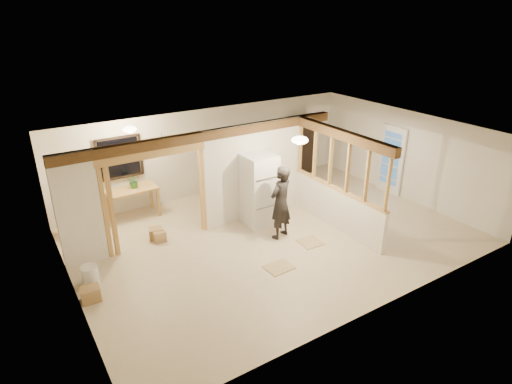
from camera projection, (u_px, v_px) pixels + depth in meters
floor at (273, 236)px, 10.33m from camera, size 9.00×6.50×0.01m
ceiling at (275, 136)px, 9.33m from camera, size 9.00×6.50×0.01m
wall_back at (210, 151)px, 12.35m from camera, size 9.00×0.01×2.50m
wall_front at (382, 251)px, 7.32m from camera, size 9.00×0.01×2.50m
wall_left at (66, 241)px, 7.62m from camera, size 0.01×6.50×2.50m
wall_right at (405, 155)px, 12.04m from camera, size 0.01×6.50×2.50m
partition_left_stub at (79, 210)px, 8.77m from camera, size 0.90×0.12×2.50m
partition_center at (254, 171)px, 10.86m from camera, size 2.80×0.12×2.50m
doorway_frame at (156, 199)px, 9.64m from camera, size 2.46×0.14×2.20m
header_beam_back at (209, 135)px, 9.82m from camera, size 7.00×0.18×0.22m
header_beam_right at (342, 135)px, 9.86m from camera, size 0.18×3.30×0.22m
pony_wall at (336, 208)px, 10.61m from camera, size 0.12×3.20×1.00m
stud_partition at (339, 164)px, 10.15m from camera, size 0.14×3.20×1.32m
window_back at (120, 158)px, 10.89m from camera, size 1.12×0.10×1.10m
french_door at (391, 160)px, 12.41m from camera, size 0.12×0.86×2.00m
ceiling_dome_main at (300, 140)px, 9.10m from camera, size 0.36×0.36×0.16m
ceiling_dome_util at (130, 129)px, 9.90m from camera, size 0.32×0.32×0.14m
hanging_bulb at (162, 146)px, 9.72m from camera, size 0.07×0.07×0.07m
refrigerator at (259, 190)px, 10.62m from camera, size 0.75×0.73×1.82m
woman at (281, 202)px, 9.96m from camera, size 0.76×0.62×1.80m
work_table at (133, 203)px, 11.10m from camera, size 1.30×0.67×0.81m
potted_plant at (134, 181)px, 10.93m from camera, size 0.39×0.36×0.36m
shop_vac at (71, 222)px, 10.25m from camera, size 0.67×0.67×0.68m
bookshelf at (302, 145)px, 13.85m from camera, size 0.97×0.32×1.93m
bucket at (90, 276)px, 8.45m from camera, size 0.42×0.42×0.42m
box_util_a at (156, 233)px, 10.17m from camera, size 0.38×0.35×0.27m
box_util_b at (159, 236)px, 10.07m from camera, size 0.29×0.29×0.26m
box_front at (91, 294)px, 8.01m from camera, size 0.38×0.32×0.28m
floor_panel_near at (310, 242)px, 10.04m from camera, size 0.53×0.53×0.02m
floor_panel_far at (279, 267)px, 9.07m from camera, size 0.59×0.48×0.02m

